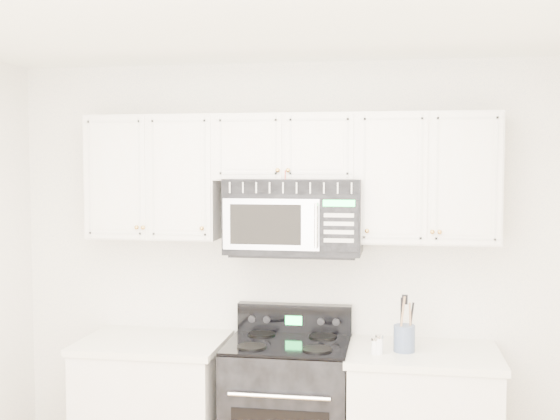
# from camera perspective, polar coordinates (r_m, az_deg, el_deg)

# --- Properties ---
(room) EXTENTS (3.51, 3.51, 2.61)m
(room) POSITION_cam_1_polar(r_m,az_deg,el_deg) (2.72, -4.53, -10.68)
(room) COLOR #9D7A47
(room) RESTS_ON ground
(base_cabinet_left) EXTENTS (0.86, 0.65, 0.92)m
(base_cabinet_left) POSITION_cam_1_polar(r_m,az_deg,el_deg) (4.52, -10.20, -16.37)
(base_cabinet_left) COLOR silver
(base_cabinet_left) RESTS_ON ground
(range) EXTENTS (0.71, 0.65, 1.11)m
(range) POSITION_cam_1_polar(r_m,az_deg,el_deg) (4.32, 0.68, -16.47)
(range) COLOR black
(range) RESTS_ON ground
(upper_cabinets) EXTENTS (2.44, 0.37, 0.75)m
(upper_cabinets) POSITION_cam_1_polar(r_m,az_deg,el_deg) (4.19, 0.63, 3.18)
(upper_cabinets) COLOR silver
(upper_cabinets) RESTS_ON ground
(microwave) EXTENTS (0.79, 0.45, 0.44)m
(microwave) POSITION_cam_1_polar(r_m,az_deg,el_deg) (4.15, 1.19, -0.47)
(microwave) COLOR black
(microwave) RESTS_ON ground
(utensil_crock) EXTENTS (0.12, 0.12, 0.32)m
(utensil_crock) POSITION_cam_1_polar(r_m,az_deg,el_deg) (4.07, 10.07, -10.16)
(utensil_crock) COLOR #3E4E73
(utensil_crock) RESTS_ON base_cabinet_right
(shaker_salt) EXTENTS (0.05, 0.05, 0.11)m
(shaker_salt) POSITION_cam_1_polar(r_m,az_deg,el_deg) (4.01, 8.06, -10.76)
(shaker_salt) COLOR silver
(shaker_salt) RESTS_ON base_cabinet_right
(shaker_pepper) EXTENTS (0.04, 0.04, 0.09)m
(shaker_pepper) POSITION_cam_1_polar(r_m,az_deg,el_deg) (4.00, 7.70, -10.88)
(shaker_pepper) COLOR silver
(shaker_pepper) RESTS_ON base_cabinet_right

